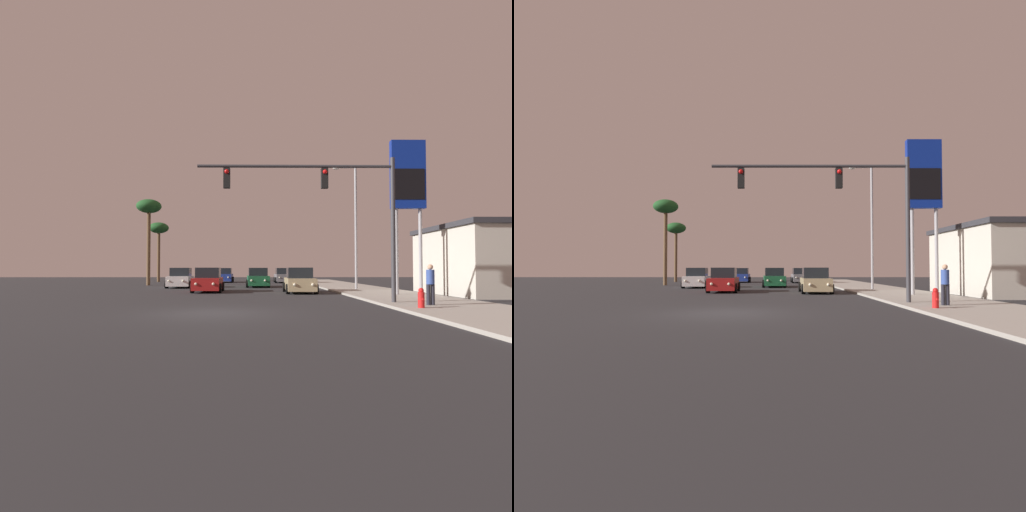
% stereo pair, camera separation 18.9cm
% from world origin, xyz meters
% --- Properties ---
extents(ground_plane, '(120.00, 120.00, 0.00)m').
position_xyz_m(ground_plane, '(0.00, 0.00, 0.00)').
color(ground_plane, '#28282B').
extents(sidewalk_right, '(5.00, 60.00, 0.12)m').
position_xyz_m(sidewalk_right, '(9.50, 10.00, 0.06)').
color(sidewalk_right, '#9E998E').
rests_on(sidewalk_right, ground).
extents(car_red, '(2.04, 4.31, 1.68)m').
position_xyz_m(car_red, '(-1.64, 13.14, 0.76)').
color(car_red, maroon).
rests_on(car_red, ground).
extents(car_white, '(2.04, 4.34, 1.68)m').
position_xyz_m(car_white, '(-4.65, 19.38, 0.76)').
color(car_white, silver).
rests_on(car_white, ground).
extents(car_blue, '(2.04, 4.32, 1.68)m').
position_xyz_m(car_blue, '(-1.79, 32.13, 0.76)').
color(car_blue, navy).
rests_on(car_blue, ground).
extents(car_green, '(2.04, 4.34, 1.68)m').
position_xyz_m(car_green, '(1.92, 20.47, 0.76)').
color(car_green, '#195933').
rests_on(car_green, ground).
extents(car_tan, '(2.04, 4.33, 1.68)m').
position_xyz_m(car_tan, '(4.58, 12.10, 0.76)').
color(car_tan, tan).
rests_on(car_tan, ground).
extents(car_grey, '(2.04, 4.33, 1.68)m').
position_xyz_m(car_grey, '(5.01, 31.37, 0.76)').
color(car_grey, slate).
rests_on(car_grey, ground).
extents(traffic_light_mast, '(8.89, 0.36, 6.50)m').
position_xyz_m(traffic_light_mast, '(5.09, 3.22, 4.81)').
color(traffic_light_mast, '#38383D').
rests_on(traffic_light_mast, sidewalk_right).
extents(street_lamp, '(1.74, 0.24, 9.00)m').
position_xyz_m(street_lamp, '(8.81, 14.20, 5.12)').
color(street_lamp, '#99999E').
rests_on(street_lamp, sidewalk_right).
extents(gas_station_sign, '(2.00, 0.42, 9.00)m').
position_xyz_m(gas_station_sign, '(10.52, 8.53, 6.62)').
color(gas_station_sign, '#99999E').
rests_on(gas_station_sign, sidewalk_right).
extents(fire_hydrant, '(0.24, 0.34, 0.76)m').
position_xyz_m(fire_hydrant, '(7.85, 0.65, 0.49)').
color(fire_hydrant, red).
rests_on(fire_hydrant, sidewalk_right).
extents(pedestrian_on_sidewalk, '(0.34, 0.32, 1.67)m').
position_xyz_m(pedestrian_on_sidewalk, '(8.73, 1.78, 1.03)').
color(pedestrian_on_sidewalk, '#23232D').
rests_on(pedestrian_on_sidewalk, sidewalk_right).
extents(palm_tree_mid, '(2.40, 2.40, 8.32)m').
position_xyz_m(palm_tree_mid, '(-8.58, 24.00, 7.21)').
color(palm_tree_mid, brown).
rests_on(palm_tree_mid, ground).
extents(palm_tree_far, '(2.40, 2.40, 7.23)m').
position_xyz_m(palm_tree_far, '(-9.93, 34.00, 6.24)').
color(palm_tree_far, brown).
rests_on(palm_tree_far, ground).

